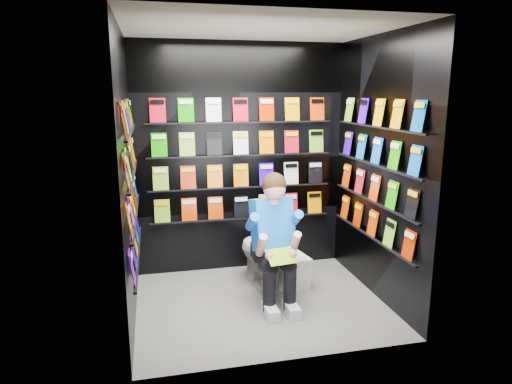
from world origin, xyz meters
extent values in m
plane|color=slate|center=(0.00, 0.00, 0.00)|extent=(2.40, 2.40, 0.00)
plane|color=white|center=(0.00, 0.00, 2.60)|extent=(2.40, 2.40, 0.00)
cube|color=black|center=(0.00, 1.00, 1.30)|extent=(2.40, 0.04, 2.60)
cube|color=black|center=(0.00, -1.00, 1.30)|extent=(2.40, 0.04, 2.60)
cube|color=black|center=(-1.20, 0.00, 1.30)|extent=(0.04, 2.00, 2.60)
cube|color=black|center=(1.20, 0.00, 1.30)|extent=(0.04, 2.00, 2.60)
imported|color=white|center=(0.13, 0.46, 0.37)|extent=(0.53, 0.81, 0.73)
cube|color=silver|center=(0.45, 0.38, 0.15)|extent=(0.29, 0.44, 0.31)
cube|color=silver|center=(0.45, 0.38, 0.32)|extent=(0.32, 0.47, 0.03)
cube|color=green|center=(0.13, -0.27, 0.58)|extent=(0.29, 0.20, 0.11)
camera|label=1|loc=(-0.98, -4.07, 2.06)|focal=32.00mm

